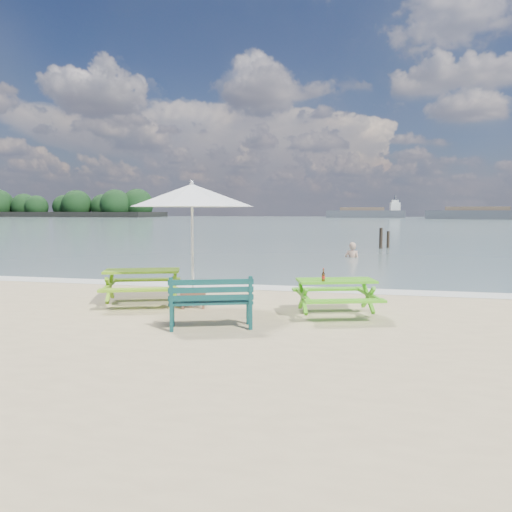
% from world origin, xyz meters
% --- Properties ---
extents(sea, '(300.00, 300.00, 0.00)m').
position_xyz_m(sea, '(0.00, 85.00, 0.00)').
color(sea, slate).
rests_on(sea, ground).
extents(foam_strip, '(22.00, 0.90, 0.01)m').
position_xyz_m(foam_strip, '(0.00, 4.60, 0.01)').
color(foam_strip, silver).
rests_on(foam_strip, ground).
extents(island_headland, '(90.00, 22.00, 7.60)m').
position_xyz_m(island_headland, '(-110.00, 140.00, 3.26)').
color(island_headland, black).
rests_on(island_headland, ground).
extents(picnic_table_left, '(2.12, 2.23, 0.77)m').
position_xyz_m(picnic_table_left, '(-2.13, 1.70, 0.37)').
color(picnic_table_left, '#6CA218').
rests_on(picnic_table_left, ground).
extents(picnic_table_right, '(1.93, 2.04, 0.71)m').
position_xyz_m(picnic_table_right, '(2.10, 1.48, 0.34)').
color(picnic_table_right, '#4BAC1A').
rests_on(picnic_table_right, ground).
extents(park_bench, '(1.53, 0.95, 0.90)m').
position_xyz_m(park_bench, '(0.03, -0.07, 0.28)').
color(park_bench, '#0D3837').
rests_on(park_bench, ground).
extents(side_table, '(0.68, 0.68, 0.34)m').
position_xyz_m(side_table, '(-0.93, 1.64, 0.18)').
color(side_table, brown).
rests_on(side_table, ground).
extents(patio_umbrella, '(3.38, 3.38, 2.62)m').
position_xyz_m(patio_umbrella, '(-0.93, 1.64, 2.38)').
color(patio_umbrella, silver).
rests_on(patio_umbrella, ground).
extents(beer_bottle, '(0.06, 0.06, 0.25)m').
position_xyz_m(beer_bottle, '(1.88, 1.17, 0.80)').
color(beer_bottle, '#944C15').
rests_on(beer_bottle, picnic_table_right).
extents(swimmer, '(0.74, 0.56, 1.84)m').
position_xyz_m(swimmer, '(1.96, 14.01, -0.25)').
color(swimmer, tan).
rests_on(swimmer, ground).
extents(mooring_pilings, '(0.57, 0.77, 1.33)m').
position_xyz_m(mooring_pilings, '(3.44, 19.80, 0.42)').
color(mooring_pilings, black).
rests_on(mooring_pilings, ground).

